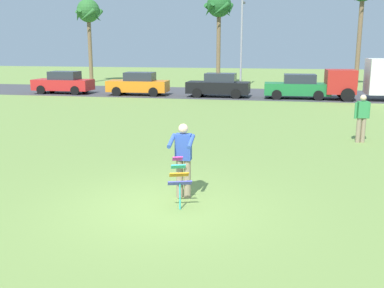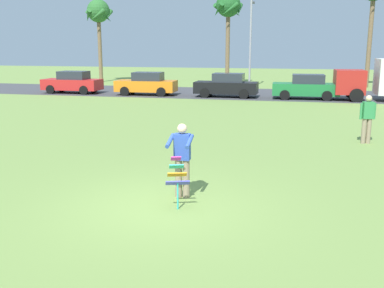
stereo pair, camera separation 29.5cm
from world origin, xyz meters
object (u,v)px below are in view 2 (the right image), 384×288
(person_kite_flyer, at_px, (182,158))
(kite_held, at_px, (177,176))
(parked_car_red, at_px, (73,83))
(streetlight_pole, at_px, (251,38))
(parked_car_orange, at_px, (147,84))
(palm_tree_left_near, at_px, (98,14))
(person_walker_near, at_px, (367,118))
(parked_car_black, at_px, (227,86))
(palm_tree_right_near, at_px, (228,8))
(parked_car_green, at_px, (306,87))

(person_kite_flyer, relative_size, kite_held, 1.63)
(parked_car_red, xyz_separation_m, streetlight_pole, (12.15, 7.41, 3.22))
(streetlight_pole, bearing_deg, parked_car_orange, -131.17)
(person_kite_flyer, height_order, palm_tree_left_near, palm_tree_left_near)
(parked_car_red, height_order, person_walker_near, person_walker_near)
(person_kite_flyer, xyz_separation_m, streetlight_pole, (-1.26, 28.01, 3.05))
(parked_car_black, relative_size, palm_tree_left_near, 0.56)
(kite_held, xyz_separation_m, parked_car_red, (-13.45, 21.20, 0.07))
(kite_held, height_order, person_walker_near, person_walker_near)
(kite_held, bearing_deg, parked_car_orange, 110.14)
(person_kite_flyer, xyz_separation_m, parked_car_orange, (-7.74, 20.60, -0.18))
(kite_held, distance_m, parked_car_red, 25.11)
(palm_tree_right_near, bearing_deg, parked_car_black, -81.72)
(person_kite_flyer, xyz_separation_m, kite_held, (0.04, -0.60, -0.25))
(streetlight_pole, height_order, person_walker_near, streetlight_pole)
(parked_car_black, relative_size, person_walker_near, 2.44)
(person_kite_flyer, height_order, kite_held, person_kite_flyer)
(kite_held, distance_m, streetlight_pole, 28.83)
(parked_car_orange, distance_m, palm_tree_left_near, 14.05)
(parked_car_black, relative_size, palm_tree_right_near, 0.54)
(kite_held, height_order, palm_tree_left_near, palm_tree_left_near)
(palm_tree_left_near, bearing_deg, parked_car_green, -28.40)
(parked_car_red, relative_size, streetlight_pole, 0.60)
(kite_held, xyz_separation_m, streetlight_pole, (-1.30, 28.61, 3.30))
(person_kite_flyer, bearing_deg, person_walker_near, 55.15)
(person_kite_flyer, bearing_deg, palm_tree_right_near, 96.55)
(parked_car_orange, relative_size, palm_tree_right_near, 0.54)
(parked_car_orange, bearing_deg, palm_tree_right_near, 66.29)
(person_kite_flyer, bearing_deg, parked_car_red, 123.06)
(parked_car_green, xyz_separation_m, streetlight_pole, (-4.39, 7.41, 3.22))
(palm_tree_right_near, bearing_deg, streetlight_pole, -45.94)
(parked_car_red, relative_size, person_walker_near, 2.43)
(person_walker_near, bearing_deg, parked_car_black, 117.71)
(palm_tree_left_near, xyz_separation_m, palm_tree_right_near, (12.24, -0.49, 0.27))
(palm_tree_left_near, bearing_deg, streetlight_pole, -10.90)
(parked_car_black, bearing_deg, palm_tree_left_near, 143.25)
(streetlight_pole, bearing_deg, parked_car_green, -59.34)
(person_kite_flyer, relative_size, palm_tree_left_near, 0.23)
(parked_car_red, bearing_deg, parked_car_black, -0.00)
(parked_car_black, bearing_deg, parked_car_red, 180.00)
(kite_held, relative_size, streetlight_pole, 0.15)
(kite_held, bearing_deg, person_walker_near, 57.51)
(person_kite_flyer, distance_m, parked_car_black, 20.70)
(parked_car_orange, relative_size, palm_tree_left_near, 0.56)
(person_kite_flyer, height_order, streetlight_pole, streetlight_pole)
(person_kite_flyer, relative_size, parked_car_red, 0.41)
(parked_car_orange, bearing_deg, palm_tree_left_near, 128.06)
(streetlight_pole, bearing_deg, palm_tree_right_near, 134.06)
(person_kite_flyer, xyz_separation_m, parked_car_green, (3.13, 20.60, -0.18))
(kite_held, xyz_separation_m, palm_tree_left_near, (-15.75, 31.39, 5.54))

